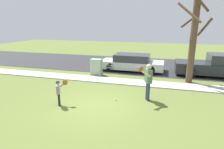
% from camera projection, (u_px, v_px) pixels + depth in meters
% --- Properties ---
extents(ground_plane, '(48.00, 48.00, 0.00)m').
position_uv_depth(ground_plane, '(115.00, 82.00, 11.55)').
color(ground_plane, olive).
extents(sidewalk_strip, '(36.00, 1.20, 0.06)m').
position_uv_depth(sidewalk_strip, '(116.00, 81.00, 11.63)').
color(sidewalk_strip, '#B2B2AD').
rests_on(sidewalk_strip, ground).
extents(road_surface, '(36.00, 6.80, 0.02)m').
position_uv_depth(road_surface, '(130.00, 64.00, 16.28)').
color(road_surface, '#2D2D30').
rests_on(road_surface, ground).
extents(person_adult, '(0.63, 0.81, 1.72)m').
position_uv_depth(person_adult, '(148.00, 78.00, 8.53)').
color(person_adult, navy).
rests_on(person_adult, ground).
extents(person_child, '(0.45, 0.56, 1.13)m').
position_uv_depth(person_child, '(60.00, 89.00, 8.12)').
color(person_child, black).
rests_on(person_child, ground).
extents(baseball, '(0.07, 0.07, 0.07)m').
position_uv_depth(baseball, '(116.00, 99.00, 8.81)').
color(baseball, white).
rests_on(baseball, ground).
extents(utility_cabinet, '(0.75, 0.50, 1.11)m').
position_uv_depth(utility_cabinet, '(96.00, 67.00, 12.91)').
color(utility_cabinet, '#9EB293').
rests_on(utility_cabinet, ground).
extents(street_tree_near, '(1.85, 1.88, 4.97)m').
position_uv_depth(street_tree_near, '(193.00, 38.00, 10.77)').
color(street_tree_near, brown).
rests_on(street_tree_near, ground).
extents(parked_sedan_silver, '(4.60, 1.80, 1.23)m').
position_uv_depth(parked_sedan_silver, '(132.00, 63.00, 14.06)').
color(parked_sedan_silver, silver).
rests_on(parked_sedan_silver, road_surface).
extents(parked_pickup_dark, '(5.20, 1.95, 1.48)m').
position_uv_depth(parked_pickup_dark, '(217.00, 66.00, 12.63)').
color(parked_pickup_dark, '#23282D').
rests_on(parked_pickup_dark, road_surface).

